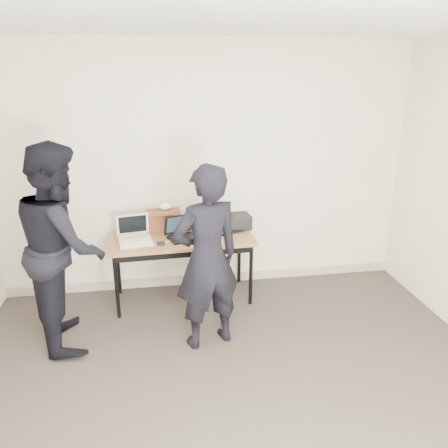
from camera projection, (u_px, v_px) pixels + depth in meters
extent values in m
cube|color=#3D342E|center=(245.00, 427.00, 3.11)|extent=(4.50, 4.50, 0.05)
cube|color=beige|center=(205.00, 170.00, 4.77)|extent=(4.50, 0.05, 2.70)
cube|color=olive|center=(182.00, 239.00, 4.59)|extent=(1.53, 0.71, 0.03)
cylinder|color=black|center=(117.00, 287.00, 4.34)|extent=(0.04, 0.04, 0.68)
cylinder|color=black|center=(251.00, 275.00, 4.60)|extent=(0.04, 0.04, 0.68)
cylinder|color=black|center=(118.00, 265.00, 4.83)|extent=(0.04, 0.04, 0.68)
cylinder|color=black|center=(239.00, 255.00, 5.09)|extent=(0.04, 0.04, 0.68)
cube|color=black|center=(185.00, 254.00, 4.35)|extent=(1.40, 0.08, 0.06)
cube|color=beige|center=(135.00, 241.00, 4.43)|extent=(0.37, 0.32, 0.04)
cube|color=#F1EBCE|center=(136.00, 240.00, 4.40)|extent=(0.29, 0.19, 0.01)
cube|color=beige|center=(133.00, 224.00, 4.53)|extent=(0.33, 0.11, 0.23)
cube|color=black|center=(133.00, 224.00, 4.52)|extent=(0.28, 0.08, 0.19)
cube|color=beige|center=(134.00, 235.00, 4.55)|extent=(0.29, 0.07, 0.02)
cube|color=black|center=(184.00, 238.00, 4.53)|extent=(0.36, 0.31, 0.02)
cube|color=black|center=(185.00, 238.00, 4.51)|extent=(0.27, 0.20, 0.01)
cube|color=black|center=(178.00, 224.00, 4.61)|extent=(0.31, 0.16, 0.21)
cube|color=#26333F|center=(178.00, 224.00, 4.61)|extent=(0.26, 0.13, 0.17)
cube|color=black|center=(180.00, 234.00, 4.62)|extent=(0.26, 0.10, 0.01)
cube|color=black|center=(222.00, 230.00, 4.76)|extent=(0.45, 0.39, 0.03)
cube|color=black|center=(224.00, 230.00, 4.73)|extent=(0.34, 0.25, 0.01)
cube|color=black|center=(214.00, 214.00, 4.86)|extent=(0.39, 0.22, 0.25)
cube|color=black|center=(215.00, 214.00, 4.85)|extent=(0.33, 0.18, 0.21)
cube|color=black|center=(216.00, 225.00, 4.87)|extent=(0.32, 0.14, 0.02)
cube|color=brown|center=(163.00, 221.00, 4.73)|extent=(0.37, 0.19, 0.24)
cube|color=brown|center=(163.00, 214.00, 4.64)|extent=(0.36, 0.10, 0.07)
cube|color=brown|center=(178.00, 221.00, 4.77)|extent=(0.02, 0.10, 0.02)
ellipsoid|color=white|center=(165.00, 206.00, 4.68)|extent=(0.14, 0.11, 0.08)
cube|color=black|center=(237.00, 222.00, 4.82)|extent=(0.30, 0.26, 0.16)
cube|color=black|center=(161.00, 244.00, 4.38)|extent=(0.08, 0.05, 0.03)
cube|color=silver|center=(162.00, 243.00, 4.43)|extent=(0.24, 0.16, 0.01)
cube|color=black|center=(141.00, 241.00, 4.47)|extent=(0.28, 0.20, 0.01)
cube|color=black|center=(210.00, 235.00, 4.64)|extent=(0.32, 0.12, 0.01)
cube|color=black|center=(194.00, 229.00, 4.82)|extent=(0.25, 0.06, 0.01)
cube|color=black|center=(229.00, 232.00, 4.73)|extent=(0.13, 0.24, 0.01)
imported|color=black|center=(207.00, 259.00, 3.78)|extent=(0.71, 0.57, 1.68)
imported|color=black|center=(62.00, 246.00, 3.84)|extent=(0.88, 1.03, 1.84)
cube|color=#A89B8B|center=(207.00, 278.00, 5.17)|extent=(4.50, 0.03, 0.10)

